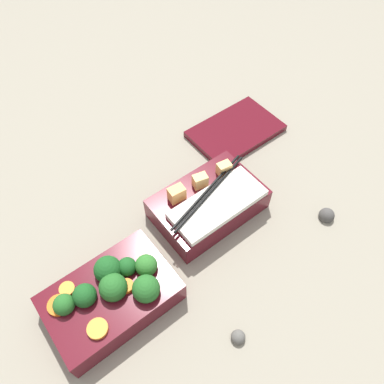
{
  "coord_description": "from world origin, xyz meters",
  "views": [
    {
      "loc": [
        -0.15,
        -0.27,
        0.6
      ],
      "look_at": [
        0.1,
        0.05,
        0.05
      ],
      "focal_mm": 35.0,
      "sensor_mm": 36.0,
      "label": 1
    }
  ],
  "objects": [
    {
      "name": "pebble_0",
      "position": [
        0.29,
        -0.12,
        0.01
      ],
      "size": [
        0.03,
        0.03,
        0.03
      ],
      "primitive_type": "sphere",
      "color": "#474442",
      "rests_on": "ground_plane"
    },
    {
      "name": "pebble_1",
      "position": [
        0.01,
        -0.19,
        0.01
      ],
      "size": [
        0.02,
        0.02,
        0.02
      ],
      "primitive_type": "sphere",
      "color": "#595651",
      "rests_on": "ground_plane"
    },
    {
      "name": "bento_tray_rice",
      "position": [
        0.12,
        0.02,
        0.03
      ],
      "size": [
        0.2,
        0.13,
        0.08
      ],
      "color": "#510F19",
      "rests_on": "ground_plane"
    },
    {
      "name": "ground_plane",
      "position": [
        0.0,
        0.0,
        0.0
      ],
      "size": [
        3.0,
        3.0,
        0.0
      ],
      "primitive_type": "plane",
      "color": "gray"
    },
    {
      "name": "bento_lid",
      "position": [
        0.3,
        0.15,
        0.01
      ],
      "size": [
        0.2,
        0.13,
        0.01
      ],
      "primitive_type": "cube",
      "rotation": [
        0.0,
        0.0,
        -0.0
      ],
      "color": "#510F19",
      "rests_on": "ground_plane"
    },
    {
      "name": "bento_tray_vegetable",
      "position": [
        -0.11,
        -0.02,
        0.03
      ],
      "size": [
        0.2,
        0.13,
        0.08
      ],
      "color": "#510F19",
      "rests_on": "ground_plane"
    }
  ]
}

